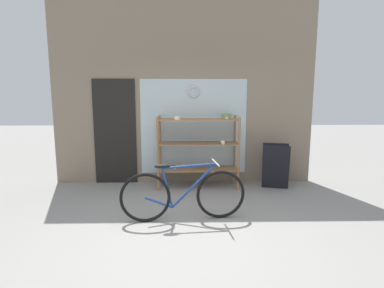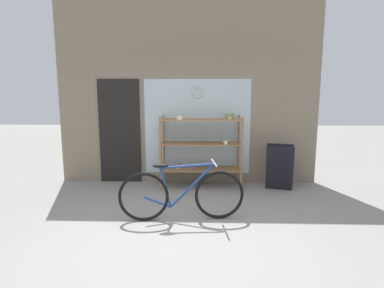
{
  "view_description": "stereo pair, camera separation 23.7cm",
  "coord_description": "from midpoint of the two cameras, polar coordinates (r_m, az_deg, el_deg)",
  "views": [
    {
      "loc": [
        0.04,
        -3.66,
        1.75
      ],
      "look_at": [
        0.14,
        0.89,
        1.03
      ],
      "focal_mm": 28.0,
      "sensor_mm": 36.0,
      "label": 1
    },
    {
      "loc": [
        0.28,
        -3.66,
        1.75
      ],
      "look_at": [
        0.14,
        0.89,
        1.03
      ],
      "focal_mm": 28.0,
      "sensor_mm": 36.0,
      "label": 2
    }
  ],
  "objects": [
    {
      "name": "bicycle",
      "position": [
        4.31,
        -3.31,
        -9.59
      ],
      "size": [
        1.78,
        0.46,
        0.84
      ],
      "rotation": [
        0.0,
        0.0,
        0.11
      ],
      "color": "black",
      "rests_on": "ground_plane"
    },
    {
      "name": "storefront_facade",
      "position": [
        6.07,
        -3.1,
        10.06
      ],
      "size": [
        5.22,
        0.13,
        3.84
      ],
      "color": "gray",
      "rests_on": "ground_plane"
    },
    {
      "name": "sandwich_board",
      "position": [
        5.94,
        14.52,
        -4.14
      ],
      "size": [
        0.57,
        0.49,
        0.85
      ],
      "rotation": [
        0.0,
        0.0,
        -0.24
      ],
      "color": "black",
      "rests_on": "ground_plane"
    },
    {
      "name": "ground_plane",
      "position": [
        4.06,
        -3.5,
        -16.54
      ],
      "size": [
        30.0,
        30.0,
        0.0
      ],
      "primitive_type": "plane",
      "color": "gray"
    },
    {
      "name": "display_case",
      "position": [
        5.75,
        0.15,
        -0.01
      ],
      "size": [
        1.54,
        0.52,
        1.43
      ],
      "color": "#8E6642",
      "rests_on": "ground_plane"
    }
  ]
}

